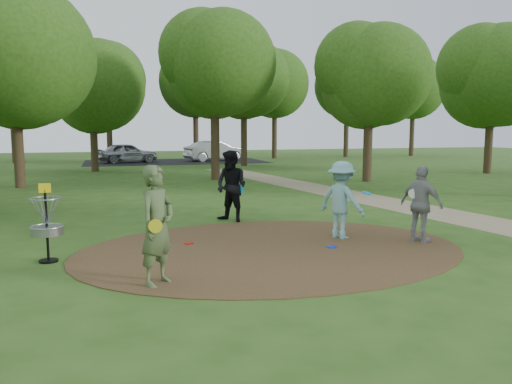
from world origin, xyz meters
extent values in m
plane|color=#2D5119|center=(0.00, 0.00, 0.00)|extent=(100.00, 100.00, 0.00)
cylinder|color=#47301C|center=(0.00, 0.00, 0.01)|extent=(8.40, 8.40, 0.02)
cube|color=#8C7A5B|center=(6.50, 2.00, 0.01)|extent=(7.55, 39.89, 0.01)
cube|color=black|center=(2.00, 30.00, 0.00)|extent=(14.00, 8.00, 0.01)
imported|color=#4C5E36|center=(-2.59, -1.78, 1.00)|extent=(0.85, 0.86, 1.99)
cylinder|color=yellow|center=(-2.65, -2.09, 1.05)|extent=(0.22, 0.10, 0.22)
imported|color=#82BEC2|center=(1.91, 0.57, 0.91)|extent=(1.16, 1.36, 1.83)
cylinder|color=#0D97EB|center=(2.54, 0.51, 1.07)|extent=(0.30, 0.30, 0.08)
imported|color=black|center=(-0.04, 3.43, 0.99)|extent=(1.19, 1.22, 1.99)
cylinder|color=#0C97DC|center=(0.23, 3.46, 0.88)|extent=(0.23, 0.12, 0.22)
imported|color=#98999B|center=(3.44, -0.35, 0.88)|extent=(0.81, 1.12, 1.76)
cylinder|color=white|center=(3.26, -0.30, 1.12)|extent=(0.23, 0.13, 0.22)
cylinder|color=#0D2FEA|center=(1.27, -0.27, 0.03)|extent=(0.22, 0.22, 0.02)
cylinder|color=#B31711|center=(-1.65, 0.98, 0.03)|extent=(0.22, 0.22, 0.02)
imported|color=#95969C|center=(-1.72, 29.70, 0.76)|extent=(4.68, 2.47, 1.52)
imported|color=#AFB2B7|center=(5.16, 29.72, 0.81)|extent=(5.20, 2.78, 1.63)
cylinder|color=black|center=(-4.50, 0.30, 0.68)|extent=(0.05, 0.05, 1.35)
cylinder|color=black|center=(-4.50, 0.30, 0.02)|extent=(0.36, 0.36, 0.04)
cylinder|color=gray|center=(-4.50, 0.30, 0.62)|extent=(0.60, 0.60, 0.16)
torus|color=gray|center=(-4.50, 0.30, 0.70)|extent=(0.63, 0.63, 0.03)
torus|color=gray|center=(-4.50, 0.30, 1.25)|extent=(0.58, 0.58, 0.02)
cube|color=yellow|center=(-4.50, 0.30, 1.45)|extent=(0.22, 0.02, 0.18)
cylinder|color=#332316|center=(-7.00, 14.00, 1.90)|extent=(0.44, 0.44, 3.80)
sphere|color=#284713|center=(-7.00, 14.00, 5.48)|extent=(6.11, 6.11, 6.11)
cylinder|color=#332316|center=(2.00, 15.00, 2.09)|extent=(0.44, 0.44, 4.18)
sphere|color=#284713|center=(2.00, 15.00, 5.62)|extent=(5.24, 5.24, 5.24)
cylinder|color=#332316|center=(9.00, 12.00, 1.80)|extent=(0.44, 0.44, 3.61)
sphere|color=#284713|center=(9.00, 12.00, 4.95)|extent=(4.88, 4.88, 4.88)
cylinder|color=#332316|center=(-4.00, 22.00, 1.71)|extent=(0.44, 0.44, 3.42)
sphere|color=#284713|center=(-4.00, 22.00, 4.93)|extent=(5.49, 5.49, 5.49)
cylinder|color=#332316|center=(6.00, 24.00, 2.19)|extent=(0.44, 0.44, 4.37)
sphere|color=#284713|center=(6.00, 24.00, 5.85)|extent=(5.38, 5.38, 5.38)
cylinder|color=#332316|center=(18.00, 14.00, 1.90)|extent=(0.44, 0.44, 3.80)
sphere|color=#284713|center=(18.00, 14.00, 5.40)|extent=(5.81, 5.81, 5.81)
camera|label=1|loc=(-3.36, -9.94, 2.57)|focal=35.00mm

